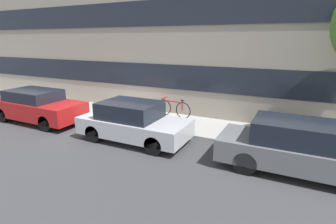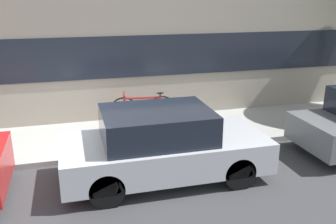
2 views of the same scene
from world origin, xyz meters
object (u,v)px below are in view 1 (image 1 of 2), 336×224
(parked_car_red, at_px, (37,106))
(fire_hydrant, at_px, (60,102))
(parked_car_grey, at_px, (304,149))
(bicycle, at_px, (173,108))
(parked_car_silver, at_px, (133,122))

(parked_car_red, xyz_separation_m, fire_hydrant, (-0.50, 1.66, -0.21))
(parked_car_red, bearing_deg, fire_hydrant, 106.72)
(parked_car_red, bearing_deg, parked_car_grey, 0.00)
(parked_car_grey, relative_size, bicycle, 2.59)
(bicycle, bearing_deg, parked_car_grey, 158.92)
(parked_car_grey, bearing_deg, parked_car_red, -180.00)
(parked_car_grey, xyz_separation_m, fire_hydrant, (-10.79, 1.66, -0.21))
(parked_car_silver, bearing_deg, parked_car_red, -180.00)
(fire_hydrant, relative_size, bicycle, 0.42)
(parked_car_red, height_order, parked_car_grey, parked_car_grey)
(parked_car_red, xyz_separation_m, parked_car_grey, (10.29, 0.00, 0.00))
(parked_car_silver, relative_size, fire_hydrant, 5.36)
(parked_car_red, bearing_deg, bicycle, 29.13)
(parked_car_red, xyz_separation_m, bicycle, (5.15, 2.87, -0.16))
(fire_hydrant, bearing_deg, bicycle, 12.07)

